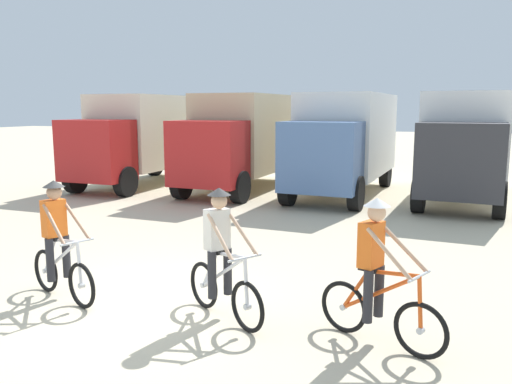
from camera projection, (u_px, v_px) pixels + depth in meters
ground_plane at (135, 304)px, 7.64m from camera, size 120.00×120.00×0.00m
box_truck_cream_rv at (144, 135)px, 19.47m from camera, size 2.42×6.76×3.35m
box_truck_tan_camper at (245, 137)px, 18.28m from camera, size 2.52×6.80×3.35m
box_truck_white_box at (345, 138)px, 17.15m from camera, size 2.64×6.84×3.35m
box_truck_avon_van at (466, 140)px, 16.08m from camera, size 2.78×6.88×3.35m
cyclist_orange_shirt at (59, 245)px, 7.73m from camera, size 1.65×0.74×1.82m
cyclist_cowboy_hat at (221, 259)px, 7.01m from camera, size 1.51×0.95×1.82m
cyclist_near_camera at (377, 277)px, 6.24m from camera, size 1.63×0.78×1.82m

